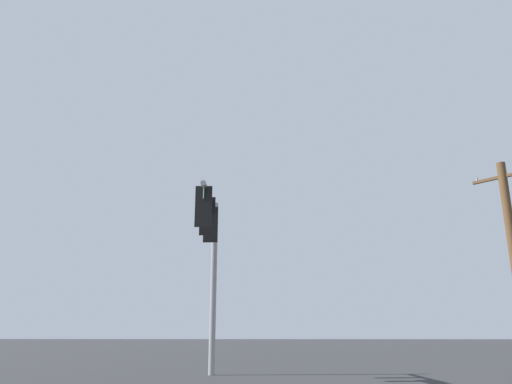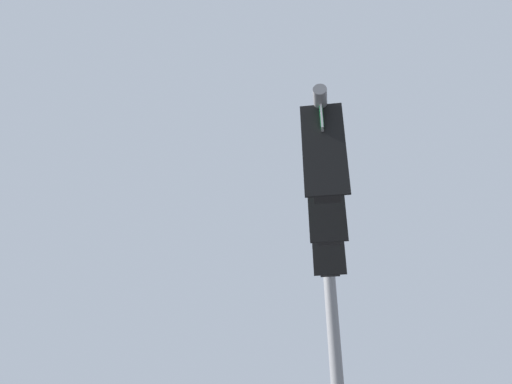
{
  "view_description": "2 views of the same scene",
  "coord_description": "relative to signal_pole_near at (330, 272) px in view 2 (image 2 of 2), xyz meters",
  "views": [
    {
      "loc": [
        10.56,
        -5.09,
        1.39
      ],
      "look_at": [
        -6.92,
        -6.08,
        6.44
      ],
      "focal_mm": 35.0,
      "sensor_mm": 36.0,
      "label": 1
    },
    {
      "loc": [
        0.8,
        -7.36,
        1.84
      ],
      "look_at": [
        -5.29,
        -8.6,
        5.35
      ],
      "focal_mm": 35.0,
      "sensor_mm": 36.0,
      "label": 2
    }
  ],
  "objects": [
    {
      "name": "signal_pole_near",
      "position": [
        0.0,
        0.0,
        0.0
      ],
      "size": [
        4.85,
        0.68,
        6.48
      ],
      "color": "gray",
      "rests_on": "ground_plane"
    }
  ]
}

